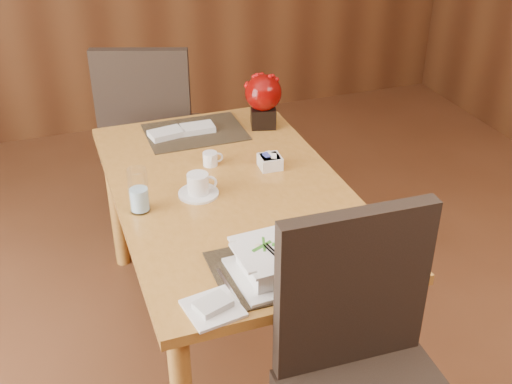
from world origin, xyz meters
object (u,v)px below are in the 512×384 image
object	(u,v)px
soup_setting	(273,262)
coffee_cup	(198,186)
berry_decor	(263,98)
bread_plate	(213,308)
dining_table	(232,209)
far_chair	(150,127)
water_glass	(139,191)
near_chair	(367,370)
creamer_jug	(210,159)
sugar_caddy	(270,162)

from	to	relation	value
soup_setting	coffee_cup	bearing A→B (deg)	95.78
berry_decor	bread_plate	xyz separation A→B (m)	(-0.60, -1.18, -0.14)
dining_table	far_chair	size ratio (longest dim) A/B	1.41
dining_table	water_glass	size ratio (longest dim) A/B	8.60
berry_decor	coffee_cup	bearing A→B (deg)	-131.63
bread_plate	coffee_cup	bearing A→B (deg)	78.44
soup_setting	near_chair	xyz separation A→B (m)	(0.17, -0.35, -0.19)
coffee_cup	creamer_jug	bearing A→B (deg)	63.03
water_glass	far_chair	world-z (taller)	far_chair
dining_table	soup_setting	world-z (taller)	soup_setting
soup_setting	water_glass	distance (m)	0.63
soup_setting	berry_decor	size ratio (longest dim) A/B	1.07
dining_table	creamer_jug	xyz separation A→B (m)	(-0.02, 0.22, 0.13)
soup_setting	sugar_caddy	size ratio (longest dim) A/B	3.03
berry_decor	dining_table	bearing A→B (deg)	-122.24
soup_setting	coffee_cup	xyz separation A→B (m)	(-0.09, 0.57, -0.01)
water_glass	bread_plate	xyz separation A→B (m)	(0.10, -0.63, -0.08)
coffee_cup	near_chair	distance (m)	0.98
creamer_jug	berry_decor	distance (m)	0.47
soup_setting	water_glass	bearing A→B (deg)	118.24
near_chair	far_chair	world-z (taller)	near_chair
coffee_cup	sugar_caddy	world-z (taller)	coffee_cup
berry_decor	bread_plate	world-z (taller)	berry_decor
soup_setting	water_glass	world-z (taller)	water_glass
sugar_caddy	berry_decor	xyz separation A→B (m)	(0.12, 0.40, 0.12)
soup_setting	bread_plate	size ratio (longest dim) A/B	1.72
dining_table	coffee_cup	distance (m)	0.19
coffee_cup	far_chair	world-z (taller)	far_chair
soup_setting	berry_decor	world-z (taller)	berry_decor
water_glass	far_chair	size ratio (longest dim) A/B	0.16
bread_plate	near_chair	size ratio (longest dim) A/B	0.15
water_glass	creamer_jug	world-z (taller)	water_glass
water_glass	bread_plate	size ratio (longest dim) A/B	1.10
coffee_cup	far_chair	bearing A→B (deg)	90.03
coffee_cup	dining_table	bearing A→B (deg)	0.68
bread_plate	water_glass	bearing A→B (deg)	98.96
dining_table	near_chair	xyz separation A→B (m)	(0.12, -0.93, -0.04)
soup_setting	far_chair	bearing A→B (deg)	89.97
near_chair	creamer_jug	bearing A→B (deg)	99.30
berry_decor	near_chair	world-z (taller)	near_chair
creamer_jug	berry_decor	world-z (taller)	berry_decor
near_chair	far_chair	distance (m)	1.95
berry_decor	far_chair	distance (m)	0.74
soup_setting	water_glass	xyz separation A→B (m)	(-0.33, 0.53, 0.04)
soup_setting	berry_decor	bearing A→B (deg)	68.03
soup_setting	coffee_cup	world-z (taller)	soup_setting
sugar_caddy	berry_decor	distance (m)	0.44
bread_plate	near_chair	distance (m)	0.49
berry_decor	bread_plate	distance (m)	1.33
creamer_jug	far_chair	world-z (taller)	far_chair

